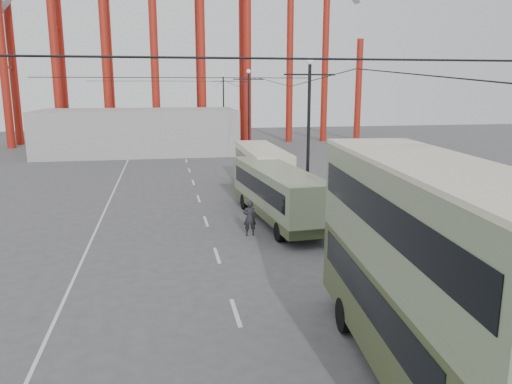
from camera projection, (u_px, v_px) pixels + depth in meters
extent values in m
plane|color=#4A4A4C|center=(293.00, 374.00, 13.47)|extent=(160.00, 160.00, 0.00)
cube|color=silver|center=(202.00, 209.00, 31.56)|extent=(0.15, 82.00, 0.01)
cube|color=silver|center=(296.00, 201.00, 33.66)|extent=(0.12, 120.00, 0.01)
cube|color=silver|center=(105.00, 209.00, 31.46)|extent=(0.12, 120.00, 0.01)
cylinder|color=black|center=(308.00, 138.00, 30.84)|extent=(0.20, 0.20, 9.00)
cylinder|color=black|center=(307.00, 204.00, 31.72)|extent=(0.44, 0.44, 0.50)
cube|color=black|center=(310.00, 75.00, 30.05)|extent=(3.20, 0.10, 0.10)
sphere|color=white|center=(310.00, 61.00, 29.88)|extent=(0.44, 0.44, 0.44)
cylinder|color=black|center=(249.00, 117.00, 52.00)|extent=(0.20, 0.20, 9.00)
cylinder|color=black|center=(249.00, 157.00, 52.88)|extent=(0.44, 0.44, 0.50)
cube|color=black|center=(249.00, 79.00, 51.20)|extent=(3.20, 0.10, 0.10)
sphere|color=white|center=(249.00, 71.00, 51.04)|extent=(0.44, 0.44, 0.44)
cylinder|color=black|center=(224.00, 108.00, 73.15)|extent=(0.20, 0.20, 9.00)
cylinder|color=black|center=(224.00, 137.00, 74.04)|extent=(0.44, 0.44, 0.50)
cube|color=black|center=(223.00, 81.00, 72.36)|extent=(3.20, 0.10, 0.10)
sphere|color=white|center=(223.00, 76.00, 72.19)|extent=(0.44, 0.44, 0.44)
cylinder|color=maroon|center=(4.00, 74.00, 60.57)|extent=(1.00, 1.00, 18.00)
cylinder|color=maroon|center=(14.00, 75.00, 64.42)|extent=(1.00, 1.00, 18.00)
cylinder|color=maroon|center=(53.00, 37.00, 60.70)|extent=(1.00, 1.00, 27.00)
cylinder|color=maroon|center=(60.00, 40.00, 64.55)|extent=(1.00, 1.00, 27.00)
cylinder|color=maroon|center=(105.00, 4.00, 64.68)|extent=(1.00, 1.00, 36.00)
cylinder|color=maroon|center=(290.00, 30.00, 66.69)|extent=(0.90, 0.90, 30.00)
cylinder|color=maroon|center=(325.00, 61.00, 68.41)|extent=(0.90, 0.90, 22.00)
cylinder|color=maroon|center=(358.00, 90.00, 70.14)|extent=(0.90, 0.90, 14.00)
cube|color=#9E9E99|center=(139.00, 132.00, 57.08)|extent=(22.00, 10.00, 5.00)
cube|color=#414927|center=(425.00, 321.00, 12.60)|extent=(3.74, 11.14, 2.41)
cube|color=black|center=(427.00, 303.00, 12.50)|extent=(3.58, 8.97, 0.98)
cube|color=gray|center=(429.00, 270.00, 12.32)|extent=(3.76, 11.14, 0.33)
cube|color=gray|center=(433.00, 217.00, 12.03)|extent=(3.74, 11.14, 2.41)
cube|color=black|center=(434.00, 212.00, 12.01)|extent=(3.72, 10.49, 0.93)
cube|color=beige|center=(437.00, 165.00, 11.77)|extent=(3.76, 11.14, 0.13)
cylinder|color=black|center=(344.00, 315.00, 15.74)|extent=(0.41, 1.12, 1.09)
cylinder|color=black|center=(420.00, 312.00, 15.95)|extent=(0.41, 1.12, 1.09)
cube|color=gray|center=(278.00, 192.00, 28.34)|extent=(3.49, 11.04, 2.37)
cube|color=black|center=(278.00, 185.00, 28.26)|extent=(3.41, 9.86, 0.94)
cube|color=#414927|center=(277.00, 208.00, 28.53)|extent=(3.52, 11.04, 0.49)
cube|color=gray|center=(278.00, 170.00, 28.08)|extent=(3.51, 11.04, 0.16)
cylinder|color=black|center=(245.00, 202.00, 31.17)|extent=(0.37, 1.01, 0.99)
cylinder|color=black|center=(279.00, 200.00, 31.77)|extent=(0.37, 1.01, 0.99)
cylinder|color=black|center=(278.00, 231.00, 25.05)|extent=(0.37, 1.01, 0.99)
cylinder|color=black|center=(319.00, 228.00, 25.65)|extent=(0.37, 1.01, 0.99)
cube|color=beige|center=(262.00, 166.00, 36.91)|extent=(2.63, 10.28, 2.46)
cube|color=black|center=(262.00, 161.00, 36.82)|extent=(2.66, 9.05, 0.98)
cube|color=#414927|center=(262.00, 179.00, 37.11)|extent=(2.66, 10.28, 0.51)
cube|color=beige|center=(262.00, 149.00, 36.63)|extent=(2.65, 10.28, 0.16)
cylinder|color=black|center=(241.00, 178.00, 39.55)|extent=(0.29, 1.03, 1.03)
cylinder|color=black|center=(270.00, 177.00, 39.95)|extent=(0.29, 1.03, 1.03)
cylinder|color=black|center=(253.00, 192.00, 34.01)|extent=(0.29, 1.03, 1.03)
cylinder|color=black|center=(287.00, 191.00, 34.41)|extent=(0.29, 1.03, 1.03)
imported|color=black|center=(250.00, 218.00, 25.82)|extent=(0.70, 0.48, 1.87)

